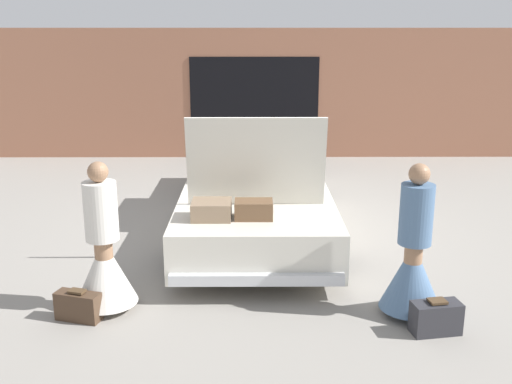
% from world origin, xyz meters
% --- Properties ---
extents(ground_plane, '(40.00, 40.00, 0.00)m').
position_xyz_m(ground_plane, '(0.00, 0.00, 0.00)').
color(ground_plane, gray).
extents(garage_wall_back, '(12.00, 0.14, 2.80)m').
position_xyz_m(garage_wall_back, '(0.00, 4.71, 1.39)').
color(garage_wall_back, '#9E664C').
rests_on(garage_wall_back, ground_plane).
extents(car, '(1.98, 5.36, 1.83)m').
position_xyz_m(car, '(-0.00, 0.02, 0.56)').
color(car, silver).
rests_on(car, ground_plane).
extents(person_left, '(0.64, 0.64, 1.57)m').
position_xyz_m(person_left, '(-1.56, -2.76, 0.55)').
color(person_left, '#997051').
rests_on(person_left, ground_plane).
extents(person_right, '(0.63, 0.63, 1.58)m').
position_xyz_m(person_right, '(1.56, -2.91, 0.56)').
color(person_right, '#997051').
rests_on(person_right, ground_plane).
extents(suitcase_beside_left_person, '(0.49, 0.30, 0.32)m').
position_xyz_m(suitcase_beside_left_person, '(-1.79, -3.02, 0.15)').
color(suitcase_beside_left_person, '#473323').
rests_on(suitcase_beside_left_person, ground_plane).
extents(suitcase_beside_right_person, '(0.50, 0.29, 0.34)m').
position_xyz_m(suitcase_beside_right_person, '(1.71, -3.30, 0.16)').
color(suitcase_beside_right_person, '#2D2D33').
rests_on(suitcase_beside_right_person, ground_plane).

